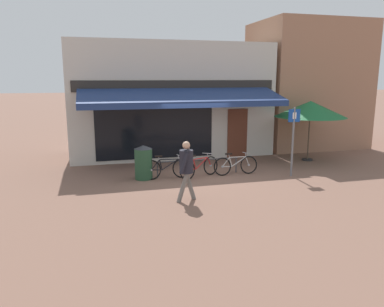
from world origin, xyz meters
The scene contains 11 objects.
ground_plane centered at (0.00, 0.00, 0.00)m, with size 160.00×160.00×0.00m, color brown.
shop_front centered at (-0.21, 3.91, 2.44)m, with size 8.72×4.96×4.88m.
neighbour_building centered at (6.89, 4.43, 3.04)m, with size 5.08×4.00×6.07m.
bike_rack_rail centered at (-0.09, -0.11, 0.47)m, with size 3.00×0.04×0.57m.
bicycle_black centered at (-1.26, -0.30, 0.37)m, with size 1.75×0.52×0.84m.
bicycle_red centered at (-0.13, -0.40, 0.36)m, with size 1.63×0.88×0.82m.
bicycle_silver centered at (1.22, -0.40, 0.35)m, with size 1.66×0.52×0.81m.
pedestrian_adult centered at (-1.19, -2.74, 1.04)m, with size 0.62×0.61×1.71m.
litter_bin centered at (-2.02, -0.13, 0.59)m, with size 0.61×0.61×1.17m.
parking_sign centered at (3.05, -1.09, 1.48)m, with size 0.44×0.07×2.41m.
cafe_parasol centered at (5.03, 1.03, 2.14)m, with size 2.90×2.90×2.47m.
Camera 1 is at (-3.68, -12.51, 3.40)m, focal length 35.00 mm.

